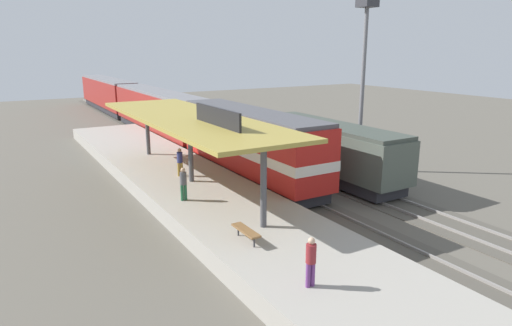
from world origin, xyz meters
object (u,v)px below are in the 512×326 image
Objects in this scene: person_boarding at (311,259)px; freight_car at (329,150)px; platform_bench at (246,231)px; person_waiting at (183,182)px; person_walking at (180,161)px; locomotive at (249,144)px; passenger_carriage_rear at (108,94)px; passenger_carriage_front at (158,112)px; light_mast at (365,48)px.

freight_car is at bearing 48.26° from person_boarding.
person_waiting reaches higher than platform_bench.
person_waiting is (-0.25, 5.99, 0.51)m from platform_bench.
person_waiting is 1.00× the size of person_walking.
person_walking is at bearing 83.06° from platform_bench.
locomotive reaches higher than person_walking.
passenger_carriage_rear is 43.47m from person_waiting.
locomotive is 0.72× the size of passenger_carriage_front.
platform_bench is 13.09m from freight_car.
light_mast is 15.67m from person_waiting.
freight_car is at bearing -15.96° from person_walking.
light_mast is 19.66m from person_boarding.
passenger_carriage_front is 23.09m from person_waiting.
locomotive is 1.23× the size of light_mast.
locomotive is 0.72× the size of passenger_carriage_rear.
person_boarding is at bearing -88.23° from person_waiting.
light_mast reaches higher than passenger_carriage_front.
passenger_carriage_front is at bearing 79.60° from person_boarding.
person_waiting and person_walking have the same top height.
passenger_carriage_front is 11.70× the size of person_walking.
person_walking is at bearing 70.84° from person_waiting.
locomotive is 18.00m from passenger_carriage_front.
passenger_carriage_front is 1.67× the size of freight_car.
passenger_carriage_rear is (0.00, 20.80, 0.00)m from passenger_carriage_front.
passenger_carriage_front is at bearing 74.28° from person_waiting.
locomotive reaches higher than person_waiting.
locomotive reaches higher than platform_bench.
passenger_carriage_front is 18.50m from person_walking.
person_waiting is 10.15m from person_boarding.
person_waiting is at bearing -145.99° from locomotive.
person_walking is 1.00× the size of person_boarding.
passenger_carriage_rear is (6.00, 49.01, 0.97)m from platform_bench.
passenger_carriage_rear is 1.67× the size of freight_car.
person_boarding is (0.06, -4.15, 0.51)m from platform_bench.
platform_bench is at bearing -148.99° from light_mast.
passenger_carriage_rear reaches higher than freight_car.
freight_car reaches higher than person_walking.
freight_car is 10.98m from person_waiting.
person_walking is at bearing -104.86° from passenger_carriage_front.
freight_car is 7.02× the size of person_boarding.
locomotive is 15.55m from person_boarding.
passenger_carriage_rear is 41.60m from freight_car.
passenger_carriage_rear is at bearing 81.73° from person_waiting.
person_boarding reaches higher than platform_bench.
person_waiting is at bearing 92.41° from platform_bench.
platform_bench is 0.08× the size of passenger_carriage_rear.
light_mast is at bearing 42.18° from person_boarding.
freight_car is at bearing 8.76° from person_waiting.
person_walking is (-4.74, 0.13, -0.56)m from locomotive.
light_mast is 6.84× the size of person_waiting.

